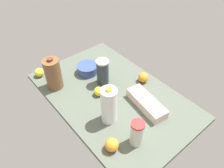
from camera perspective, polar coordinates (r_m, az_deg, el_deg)
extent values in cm
cube|color=#4F574B|center=(159.05, 0.00, -3.07)|extent=(120.00, 76.00, 3.00)
cylinder|color=brown|center=(162.11, -15.11, 2.55)|extent=(11.71, 11.71, 23.62)
cylinder|color=#59331E|center=(154.62, -15.94, 6.17)|extent=(4.10, 4.10, 1.80)
cylinder|color=#2A303B|center=(161.52, -2.44, 2.96)|extent=(8.99, 8.99, 18.84)
cylinder|color=silver|center=(155.32, -2.55, 5.85)|extent=(9.26, 9.26, 1.40)
cylinder|color=silver|center=(127.03, 6.49, -12.79)|extent=(7.77, 7.77, 15.94)
cylinder|color=red|center=(120.07, 6.81, -10.41)|extent=(8.01, 8.01, 1.40)
cube|color=beige|center=(149.34, 8.97, -4.96)|extent=(32.78, 15.32, 6.42)
cylinder|color=#364A88|center=(175.68, -6.45, 3.95)|extent=(16.28, 16.28, 6.96)
cylinder|color=white|center=(133.23, -0.80, -5.64)|extent=(10.06, 10.06, 25.46)
cylinder|color=yellow|center=(123.47, -0.86, -1.39)|extent=(3.52, 3.52, 1.80)
sphere|color=yellow|center=(155.65, -3.53, -1.92)|extent=(6.66, 6.66, 6.66)
sphere|color=orange|center=(127.05, -0.08, -15.61)|extent=(7.93, 7.93, 7.93)
sphere|color=orange|center=(167.54, 8.15, 1.71)|extent=(7.70, 7.70, 7.70)
sphere|color=yellow|center=(180.45, -18.51, 2.89)|extent=(6.88, 6.88, 6.88)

